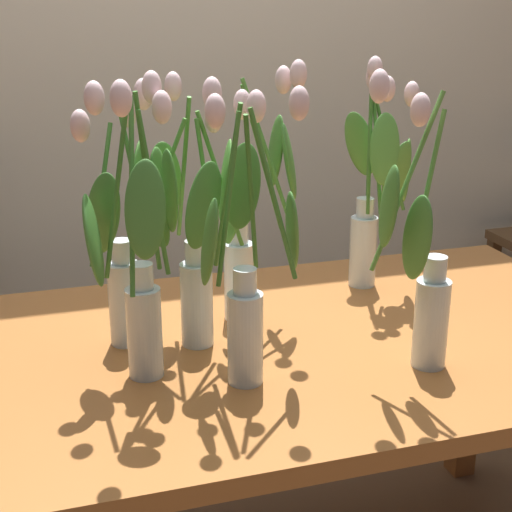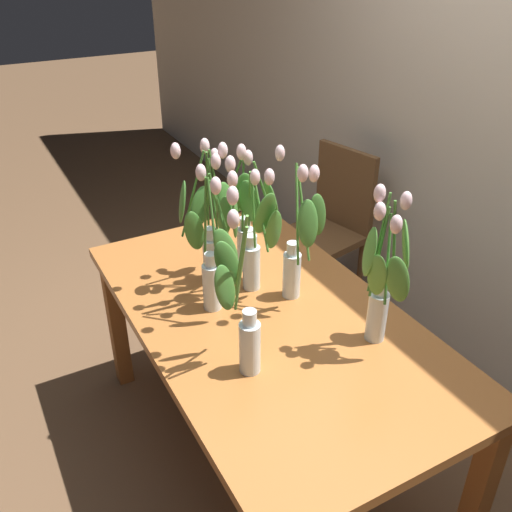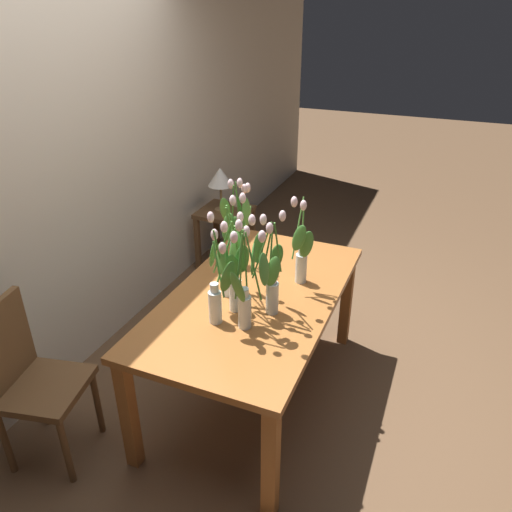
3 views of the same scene
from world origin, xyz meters
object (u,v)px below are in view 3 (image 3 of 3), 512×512
object	(u,v)px
dining_chair	(28,375)
side_table	(225,222)
tulip_vase_3	(230,261)
pillar_candle	(237,202)
dining_table	(255,307)
tulip_vase_1	(269,274)
tulip_vase_2	(245,287)
tulip_vase_0	(238,229)
tulip_vase_4	(301,256)
tulip_vase_6	(231,271)
tulip_vase_5	(218,292)
table_lamp	(220,178)

from	to	relation	value
dining_chair	side_table	world-z (taller)	dining_chair
tulip_vase_3	pillar_candle	bearing A→B (deg)	23.57
dining_table	tulip_vase_1	xyz separation A→B (m)	(-0.13, -0.14, 0.32)
tulip_vase_2	tulip_vase_0	bearing A→B (deg)	26.98
tulip_vase_2	tulip_vase_4	world-z (taller)	tulip_vase_4
tulip_vase_1	tulip_vase_3	distance (m)	0.30
dining_table	dining_chair	size ratio (longest dim) A/B	1.72
dining_table	tulip_vase_2	world-z (taller)	tulip_vase_2
tulip_vase_0	dining_chair	xyz separation A→B (m)	(-1.17, 0.66, -0.45)
tulip_vase_1	tulip_vase_6	world-z (taller)	tulip_vase_1
tulip_vase_0	pillar_candle	distance (m)	1.49
tulip_vase_4	pillar_candle	xyz separation A→B (m)	(1.41, 1.06, -0.34)
dining_table	tulip_vase_5	distance (m)	0.43
tulip_vase_0	tulip_vase_3	bearing A→B (deg)	-163.46
tulip_vase_0	tulip_vase_4	distance (m)	0.46
tulip_vase_6	pillar_candle	distance (m)	2.01
tulip_vase_4	side_table	distance (m)	1.77
dining_table	side_table	world-z (taller)	dining_table
table_lamp	pillar_candle	world-z (taller)	table_lamp
tulip_vase_1	tulip_vase_6	distance (m)	0.20
tulip_vase_3	dining_table	bearing A→B (deg)	-79.42
tulip_vase_3	tulip_vase_5	bearing A→B (deg)	-165.24
tulip_vase_1	tulip_vase_5	xyz separation A→B (m)	(-0.19, 0.20, -0.05)
tulip_vase_4	pillar_candle	world-z (taller)	tulip_vase_4
tulip_vase_6	table_lamp	bearing A→B (deg)	28.22
tulip_vase_1	table_lamp	size ratio (longest dim) A/B	1.42
tulip_vase_0	tulip_vase_3	distance (m)	0.36
tulip_vase_0	pillar_candle	xyz separation A→B (m)	(1.30, 0.62, -0.39)
dining_table	tulip_vase_6	bearing A→B (deg)	162.78
tulip_vase_3	dining_chair	bearing A→B (deg)	137.24
tulip_vase_4	dining_chair	xyz separation A→B (m)	(-1.06, 1.11, -0.40)
side_table	pillar_candle	world-z (taller)	pillar_candle
tulip_vase_6	dining_chair	distance (m)	1.17
tulip_vase_6	pillar_candle	world-z (taller)	tulip_vase_6
tulip_vase_5	tulip_vase_6	xyz separation A→B (m)	(0.14, -0.01, 0.05)
dining_table	tulip_vase_1	distance (m)	0.37
tulip_vase_3	tulip_vase_4	distance (m)	0.42
tulip_vase_3	tulip_vase_5	world-z (taller)	tulip_vase_3
dining_chair	tulip_vase_3	bearing A→B (deg)	-42.76
tulip_vase_0	side_table	world-z (taller)	tulip_vase_0
tulip_vase_6	side_table	bearing A→B (deg)	27.36
tulip_vase_6	tulip_vase_5	bearing A→B (deg)	177.41
tulip_vase_1	dining_chair	xyz separation A→B (m)	(-0.72, 1.04, -0.45)
tulip_vase_5	pillar_candle	xyz separation A→B (m)	(1.94, 0.80, -0.34)
tulip_vase_2	table_lamp	size ratio (longest dim) A/B	1.45
table_lamp	dining_table	bearing A→B (deg)	-147.33
tulip_vase_4	side_table	bearing A→B (deg)	41.27
tulip_vase_3	tulip_vase_4	world-z (taller)	tulip_vase_4
tulip_vase_3	pillar_candle	size ratio (longest dim) A/B	7.74
dining_table	tulip_vase_4	distance (m)	0.40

